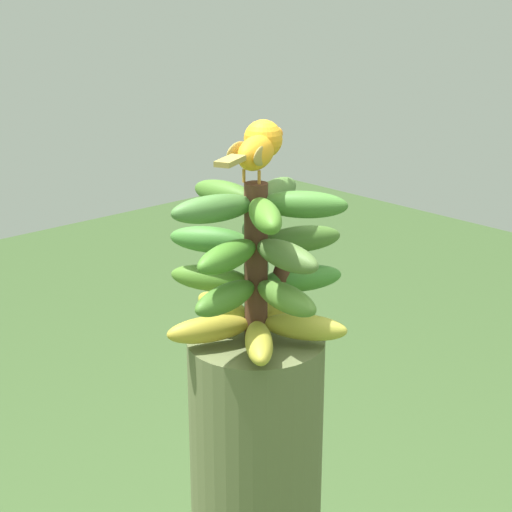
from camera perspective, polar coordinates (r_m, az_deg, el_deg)
banana_bunch at (r=1.30m, az=0.03°, el=-0.54°), size 0.30×0.30×0.26m
perched_bird at (r=1.27m, az=0.06°, el=7.52°), size 0.11×0.20×0.09m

